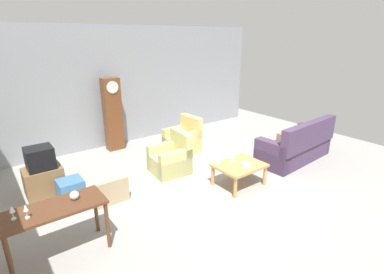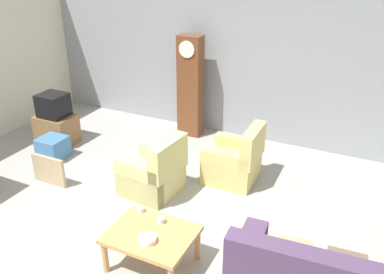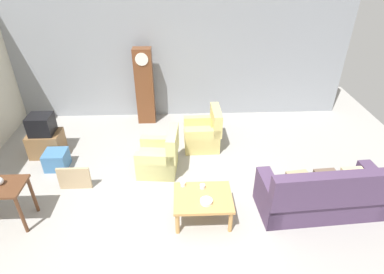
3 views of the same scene
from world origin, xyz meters
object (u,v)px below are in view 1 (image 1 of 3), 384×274
at_px(tv_stand_cabinet, 44,181).
at_px(tv_crt, 40,158).
at_px(armchair_olive_far, 183,140).
at_px(glass_dome_cloche, 74,195).
at_px(wine_glass_mid, 26,209).
at_px(wine_glass_tall, 12,211).
at_px(couch_floral, 296,147).
at_px(console_table_dark, 55,215).
at_px(framed_picture_leaning, 113,193).
at_px(storage_box_blue, 71,189).
at_px(cup_blue_rimmed, 232,159).
at_px(armchair_olive_near, 171,159).
at_px(cup_white_porcelain, 218,162).
at_px(grandfather_clock, 113,114).
at_px(coffee_table_wood, 239,167).
at_px(bowl_white_stacked, 246,165).

relative_size(tv_stand_cabinet, tv_crt, 1.42).
xyz_separation_m(armchair_olive_far, glass_dome_cloche, (-3.36, -2.15, 0.53)).
bearing_deg(wine_glass_mid, wine_glass_tall, 152.36).
relative_size(couch_floral, console_table_dark, 1.66).
relative_size(framed_picture_leaning, storage_box_blue, 1.36).
xyz_separation_m(glass_dome_cloche, cup_blue_rimmed, (3.19, 0.14, -0.34)).
relative_size(tv_crt, framed_picture_leaning, 0.80).
xyz_separation_m(armchair_olive_far, tv_stand_cabinet, (-3.44, -0.19, -0.04)).
bearing_deg(armchair_olive_near, framed_picture_leaning, -162.34).
distance_m(armchair_olive_far, wine_glass_mid, 4.60).
xyz_separation_m(storage_box_blue, wine_glass_mid, (-0.88, -1.57, 0.72)).
relative_size(armchair_olive_near, cup_blue_rimmed, 10.33).
relative_size(couch_floral, cup_white_porcelain, 25.88).
height_order(grandfather_clock, wine_glass_mid, grandfather_clock).
height_order(couch_floral, armchair_olive_near, couch_floral).
height_order(tv_stand_cabinet, glass_dome_cloche, glass_dome_cloche).
bearing_deg(storage_box_blue, coffee_table_wood, -27.68).
xyz_separation_m(console_table_dark, wine_glass_tall, (-0.46, 0.00, 0.24)).
height_order(glass_dome_cloche, wine_glass_tall, wine_glass_tall).
bearing_deg(wine_glass_mid, tv_stand_cabinet, 75.80).
bearing_deg(console_table_dark, armchair_olive_near, 25.98).
distance_m(couch_floral, armchair_olive_near, 3.10).
xyz_separation_m(couch_floral, coffee_table_wood, (-2.04, -0.06, 0.04)).
bearing_deg(armchair_olive_far, console_table_dark, -149.06).
relative_size(grandfather_clock, cup_blue_rimmed, 21.57).
bearing_deg(couch_floral, cup_blue_rimmed, 175.76).
height_order(armchair_olive_far, coffee_table_wood, armchair_olive_far).
relative_size(couch_floral, cup_blue_rimmed, 24.18).
height_order(framed_picture_leaning, storage_box_blue, framed_picture_leaning).
bearing_deg(grandfather_clock, wine_glass_mid, -126.43).
bearing_deg(storage_box_blue, couch_floral, -16.52).
distance_m(glass_dome_cloche, bowl_white_stacked, 3.26).
relative_size(tv_stand_cabinet, glass_dome_cloche, 5.40).
bearing_deg(couch_floral, wine_glass_tall, -179.79).
distance_m(framed_picture_leaning, wine_glass_tall, 1.89).
xyz_separation_m(tv_crt, framed_picture_leaning, (0.91, -1.18, -0.51)).
height_order(console_table_dark, glass_dome_cloche, glass_dome_cloche).
bearing_deg(glass_dome_cloche, tv_stand_cabinet, 92.37).
xyz_separation_m(armchair_olive_far, wine_glass_tall, (-4.11, -2.18, 0.60)).
height_order(armchair_olive_near, glass_dome_cloche, armchair_olive_near).
bearing_deg(framed_picture_leaning, couch_floral, -10.13).
bearing_deg(armchair_olive_far, coffee_table_wood, -94.49).
bearing_deg(framed_picture_leaning, wine_glass_tall, -152.87).
distance_m(framed_picture_leaning, glass_dome_cloche, 1.29).
bearing_deg(couch_floral, armchair_olive_far, 130.83).
bearing_deg(cup_white_porcelain, wine_glass_tall, -176.10).
bearing_deg(armchair_olive_far, tv_crt, -176.84).
xyz_separation_m(couch_floral, glass_dome_cloche, (-5.23, 0.01, 0.48)).
relative_size(wine_glass_tall, wine_glass_mid, 0.98).
distance_m(grandfather_clock, cup_white_porcelain, 3.34).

